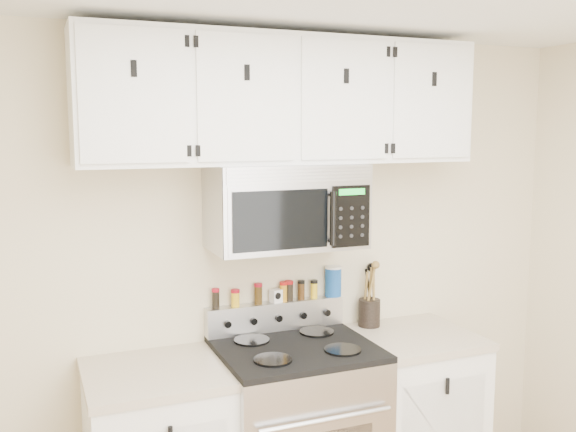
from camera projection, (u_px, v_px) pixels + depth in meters
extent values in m
cube|color=beige|center=(273.00, 273.00, 3.41)|extent=(3.50, 0.01, 2.50)
cube|color=black|center=(296.00, 349.00, 3.16)|extent=(0.76, 0.65, 0.03)
cube|color=#B7B7BA|center=(275.00, 316.00, 3.41)|extent=(0.76, 0.08, 0.15)
cylinder|color=black|center=(273.00, 360.00, 2.95)|extent=(0.18, 0.18, 0.01)
cylinder|color=black|center=(343.00, 350.00, 3.09)|extent=(0.18, 0.18, 0.01)
cylinder|color=black|center=(252.00, 340.00, 3.23)|extent=(0.18, 0.18, 0.01)
cylinder|color=black|center=(317.00, 332.00, 3.36)|extent=(0.18, 0.18, 0.01)
cube|color=#BCAD8F|center=(155.00, 374.00, 2.93)|extent=(0.64, 0.62, 0.04)
cube|color=white|center=(410.00, 418.00, 3.51)|extent=(0.62, 0.60, 0.88)
cube|color=#BCAD8F|center=(413.00, 337.00, 3.44)|extent=(0.64, 0.62, 0.04)
cube|color=#9E9EA3|center=(286.00, 206.00, 3.19)|extent=(0.76, 0.38, 0.42)
cube|color=#B7B7BA|center=(302.00, 174.00, 2.99)|extent=(0.73, 0.01, 0.08)
cube|color=black|center=(281.00, 220.00, 2.98)|extent=(0.47, 0.01, 0.28)
cube|color=black|center=(351.00, 216.00, 3.11)|extent=(0.20, 0.01, 0.30)
cylinder|color=black|center=(333.00, 218.00, 3.04)|extent=(0.03, 0.03, 0.26)
cube|color=white|center=(284.00, 100.00, 3.14)|extent=(2.00, 0.33, 0.62)
cube|color=white|center=(134.00, 96.00, 2.71)|extent=(0.46, 0.01, 0.57)
cube|color=black|center=(134.00, 68.00, 2.69)|extent=(0.02, 0.01, 0.07)
cube|color=white|center=(247.00, 98.00, 2.89)|extent=(0.46, 0.01, 0.57)
cube|color=black|center=(247.00, 72.00, 2.87)|extent=(0.03, 0.01, 0.07)
cube|color=white|center=(345.00, 100.00, 3.08)|extent=(0.46, 0.01, 0.57)
cube|color=black|center=(346.00, 76.00, 3.06)|extent=(0.03, 0.01, 0.07)
cube|color=white|center=(433.00, 101.00, 3.27)|extent=(0.46, 0.01, 0.57)
cube|color=black|center=(434.00, 79.00, 3.25)|extent=(0.02, 0.01, 0.07)
cylinder|color=black|center=(369.00, 313.00, 3.57)|extent=(0.12, 0.12, 0.15)
cylinder|color=brown|center=(370.00, 292.00, 3.55)|extent=(0.01, 0.01, 0.28)
cylinder|color=brown|center=(374.00, 291.00, 3.55)|extent=(0.01, 0.01, 0.30)
cylinder|color=brown|center=(365.00, 294.00, 3.56)|extent=(0.01, 0.01, 0.26)
cylinder|color=black|center=(369.00, 292.00, 3.58)|extent=(0.01, 0.01, 0.27)
cylinder|color=brown|center=(370.00, 293.00, 3.53)|extent=(0.01, 0.01, 0.29)
cube|color=white|center=(276.00, 296.00, 3.40)|extent=(0.07, 0.06, 0.07)
cylinder|color=#164C9C|center=(333.00, 282.00, 3.52)|extent=(0.09, 0.09, 0.15)
cylinder|color=white|center=(333.00, 267.00, 3.50)|extent=(0.09, 0.09, 0.01)
cylinder|color=black|center=(216.00, 300.00, 3.27)|extent=(0.04, 0.04, 0.09)
cylinder|color=#B00D1F|center=(216.00, 290.00, 3.26)|extent=(0.04, 0.04, 0.02)
cylinder|color=yellow|center=(235.00, 299.00, 3.31)|extent=(0.04, 0.04, 0.07)
cylinder|color=#AA0D1D|center=(235.00, 291.00, 3.31)|extent=(0.05, 0.05, 0.02)
cylinder|color=#3E2B0E|center=(258.00, 295.00, 3.36)|extent=(0.04, 0.04, 0.09)
cylinder|color=maroon|center=(258.00, 285.00, 3.35)|extent=(0.04, 0.04, 0.02)
cylinder|color=orange|center=(283.00, 293.00, 3.41)|extent=(0.04, 0.04, 0.09)
cylinder|color=#B00F0D|center=(283.00, 283.00, 3.40)|extent=(0.04, 0.04, 0.02)
cylinder|color=black|center=(289.00, 292.00, 3.42)|extent=(0.05, 0.05, 0.09)
cylinder|color=#A60C10|center=(289.00, 282.00, 3.41)|extent=(0.05, 0.05, 0.02)
cylinder|color=#41280F|center=(301.00, 291.00, 3.45)|extent=(0.04, 0.04, 0.09)
cylinder|color=black|center=(301.00, 282.00, 3.44)|extent=(0.04, 0.04, 0.02)
cylinder|color=yellow|center=(314.00, 291.00, 3.48)|extent=(0.04, 0.04, 0.08)
cylinder|color=black|center=(314.00, 282.00, 3.47)|extent=(0.04, 0.04, 0.02)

